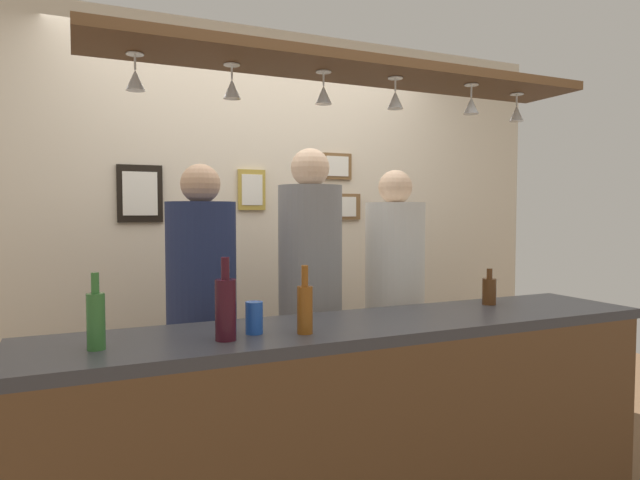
{
  "coord_description": "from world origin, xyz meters",
  "views": [
    {
      "loc": [
        -1.1,
        -2.35,
        1.41
      ],
      "look_at": [
        0.0,
        0.1,
        1.27
      ],
      "focal_mm": 30.68,
      "sensor_mm": 36.0,
      "label": 1
    }
  ],
  "objects": [
    {
      "name": "hanging_wineglass_center_right",
      "position": [
        0.54,
        -0.35,
        1.9
      ],
      "size": [
        0.07,
        0.07,
        0.13
      ],
      "color": "silver",
      "rests_on": "overhead_glass_rack"
    },
    {
      "name": "bottle_wine_dark_red",
      "position": [
        -0.61,
        -0.44,
        1.07
      ],
      "size": [
        0.08,
        0.08,
        0.3
      ],
      "color": "#380F19",
      "rests_on": "bar_counter"
    },
    {
      "name": "picture_frame_lower_pair",
      "position": [
        0.59,
        1.06,
        1.45
      ],
      "size": [
        0.3,
        0.02,
        0.18
      ],
      "color": "brown",
      "rests_on": "back_wall"
    },
    {
      "name": "hanging_wineglass_right",
      "position": [
        0.87,
        -0.29,
        1.9
      ],
      "size": [
        0.07,
        0.07,
        0.13
      ],
      "color": "silver",
      "rests_on": "overhead_glass_rack"
    },
    {
      "name": "back_wall",
      "position": [
        0.0,
        1.1,
        1.3
      ],
      "size": [
        4.4,
        0.06,
        2.6
      ],
      "primitive_type": "cube",
      "color": "beige",
      "rests_on": "ground_plane"
    },
    {
      "name": "bottle_beer_green_import",
      "position": [
        -1.04,
        -0.39,
        1.06
      ],
      "size": [
        0.06,
        0.06,
        0.26
      ],
      "color": "#336B2D",
      "rests_on": "bar_counter"
    },
    {
      "name": "picture_frame_caricature",
      "position": [
        -0.74,
        1.06,
        1.52
      ],
      "size": [
        0.26,
        0.02,
        0.34
      ],
      "color": "black",
      "rests_on": "back_wall"
    },
    {
      "name": "hanging_wineglass_left",
      "position": [
        -0.53,
        -0.24,
        1.9
      ],
      "size": [
        0.07,
        0.07,
        0.13
      ],
      "color": "silver",
      "rests_on": "overhead_glass_rack"
    },
    {
      "name": "bottle_beer_amber_tall",
      "position": [
        -0.31,
        -0.45,
        1.05
      ],
      "size": [
        0.06,
        0.06,
        0.26
      ],
      "color": "brown",
      "rests_on": "bar_counter"
    },
    {
      "name": "hanging_wineglass_center",
      "position": [
        0.16,
        -0.32,
        1.9
      ],
      "size": [
        0.07,
        0.07,
        0.13
      ],
      "color": "silver",
      "rests_on": "overhead_glass_rack"
    },
    {
      "name": "person_right_white_patterned_shirt",
      "position": [
        0.57,
        0.32,
        0.99
      ],
      "size": [
        0.34,
        0.34,
        1.65
      ],
      "color": "#2D334C",
      "rests_on": "ground_plane"
    },
    {
      "name": "hanging_wineglass_far_left",
      "position": [
        -0.89,
        -0.24,
        1.9
      ],
      "size": [
        0.07,
        0.07,
        0.13
      ],
      "color": "silver",
      "rests_on": "overhead_glass_rack"
    },
    {
      "name": "bar_counter",
      "position": [
        0.0,
        -0.5,
        0.65
      ],
      "size": [
        2.7,
        0.55,
        0.95
      ],
      "color": "#38383D",
      "rests_on": "ground_plane"
    },
    {
      "name": "picture_frame_upper_small",
      "position": [
        0.56,
        1.06,
        1.73
      ],
      "size": [
        0.22,
        0.02,
        0.18
      ],
      "color": "brown",
      "rests_on": "back_wall"
    },
    {
      "name": "bottle_beer_brown_stubby",
      "position": [
        0.77,
        -0.23,
        1.02
      ],
      "size": [
        0.07,
        0.07,
        0.18
      ],
      "color": "#512D14",
      "rests_on": "bar_counter"
    },
    {
      "name": "hanging_wineglass_center_left",
      "position": [
        -0.16,
        -0.29,
        1.9
      ],
      "size": [
        0.07,
        0.07,
        0.13
      ],
      "color": "silver",
      "rests_on": "overhead_glass_rack"
    },
    {
      "name": "person_middle_grey_shirt",
      "position": [
        0.04,
        0.32,
        1.06
      ],
      "size": [
        0.34,
        0.34,
        1.75
      ],
      "color": "#2D334C",
      "rests_on": "ground_plane"
    },
    {
      "name": "picture_frame_crest",
      "position": [
        -0.05,
        1.06,
        1.55
      ],
      "size": [
        0.18,
        0.02,
        0.26
      ],
      "color": "#B29338",
      "rests_on": "back_wall"
    },
    {
      "name": "drink_can",
      "position": [
        -0.49,
        -0.38,
        1.01
      ],
      "size": [
        0.07,
        0.07,
        0.12
      ],
      "primitive_type": "cylinder",
      "color": "#1E4CB2",
      "rests_on": "bar_counter"
    },
    {
      "name": "person_left_navy_shirt",
      "position": [
        -0.54,
        0.32,
        0.99
      ],
      "size": [
        0.34,
        0.34,
        1.65
      ],
      "color": "#2D334C",
      "rests_on": "ground_plane"
    },
    {
      "name": "overhead_glass_rack",
      "position": [
        0.0,
        -0.3,
        2.01
      ],
      "size": [
        2.2,
        0.36,
        0.04
      ],
      "primitive_type": "cube",
      "color": "brown"
    }
  ]
}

